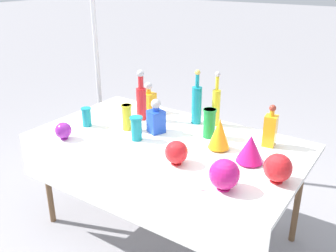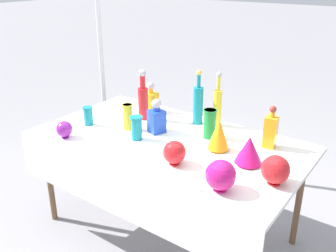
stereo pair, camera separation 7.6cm
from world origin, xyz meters
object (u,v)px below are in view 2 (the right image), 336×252
Objects in this scene: slender_vase_2 at (88,115)px; cardboard_box_behind_left at (239,153)px; square_decanter_0 at (271,130)px; round_bowl_1 at (64,129)px; square_decanter_2 at (157,118)px; tall_bottle_2 at (198,103)px; tall_bottle_0 at (217,105)px; round_bowl_3 at (275,170)px; cardboard_box_behind_right at (182,146)px; slender_vase_3 at (137,127)px; round_bowl_2 at (221,175)px; tall_bottle_1 at (143,99)px; square_decanter_1 at (151,99)px; fluted_vase_0 at (249,150)px; canopy_pole at (101,60)px; slender_vase_0 at (210,123)px; round_bowl_0 at (174,152)px; fluted_vase_1 at (219,134)px; slender_vase_1 at (128,116)px.

slender_vase_2 is 0.25× the size of cardboard_box_behind_left.
round_bowl_1 is (-1.20, -0.68, -0.06)m from square_decanter_0.
square_decanter_2 is at bearing -95.48° from cardboard_box_behind_left.
square_decanter_2 is (-0.15, -0.31, -0.05)m from tall_bottle_2.
tall_bottle_0 is 0.85m from round_bowl_3.
cardboard_box_behind_right is at bearing 131.76° from tall_bottle_2.
round_bowl_2 is at bearing -16.64° from slender_vase_3.
square_decanter_2 is at bearing -162.36° from square_decanter_0.
slender_vase_2 is at bearing -126.85° from tall_bottle_1.
slender_vase_3 is (-0.78, -0.42, -0.03)m from square_decanter_0.
square_decanter_1 is 1.39× the size of fluted_vase_0.
tall_bottle_0 is 1.36m from canopy_pole.
round_bowl_3 is 0.06× the size of canopy_pole.
slender_vase_0 is 1.47m from canopy_pole.
canopy_pole reaches higher than slender_vase_2.
round_bowl_3 is at bearing -58.84° from cardboard_box_behind_left.
tall_bottle_0 is 0.61m from fluted_vase_0.
slender_vase_2 is at bearing 170.01° from round_bowl_2.
cardboard_box_behind_right is at bearing 99.54° from square_decanter_1.
square_decanter_1 is (-0.44, -0.00, -0.06)m from tall_bottle_2.
tall_bottle_0 is 0.68m from round_bowl_0.
round_bowl_3 is at bearing -22.65° from fluted_vase_1.
tall_bottle_1 is 0.43m from slender_vase_2.
square_decanter_1 is 0.93m from cardboard_box_behind_right.
fluted_vase_1 is (0.69, 0.09, 0.01)m from slender_vase_1.
tall_bottle_2 is 2.40× the size of round_bowl_2.
canopy_pole is at bearing -150.39° from cardboard_box_behind_left.
fluted_vase_1 reaches higher than fluted_vase_0.
fluted_vase_1 is 0.35m from round_bowl_0.
canopy_pole is (-1.43, 0.84, 0.21)m from round_bowl_0.
round_bowl_2 is 1.85m from cardboard_box_behind_left.
square_decanter_0 reaches higher than round_bowl_3.
tall_bottle_1 reaches higher than slender_vase_2.
tall_bottle_0 is 0.14m from tall_bottle_2.
canopy_pole reaches higher than slender_vase_1.
tall_bottle_1 is 1.91× the size of slender_vase_0.
slender_vase_1 reaches higher than cardboard_box_behind_right.
canopy_pole reaches higher than square_decanter_0.
square_decanter_2 reaches higher than square_decanter_1.
slender_vase_1 is at bearing -158.65° from slender_vase_0.
round_bowl_1 is at bearing -154.28° from fluted_vase_1.
fluted_vase_0 is (-0.01, -0.29, -0.03)m from square_decanter_0.
slender_vase_2 is at bearing -113.73° from cardboard_box_behind_left.
slender_vase_2 is 0.79× the size of fluted_vase_0.
tall_bottle_0 is 1.05× the size of tall_bottle_1.
round_bowl_2 is at bearing -89.72° from fluted_vase_0.
tall_bottle_0 reaches higher than slender_vase_1.
cardboard_box_behind_right is at bearing 140.51° from round_bowl_3.
square_decanter_0 is at bearing 42.37° from fluted_vase_1.
round_bowl_0 is 0.29× the size of cardboard_box_behind_right.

